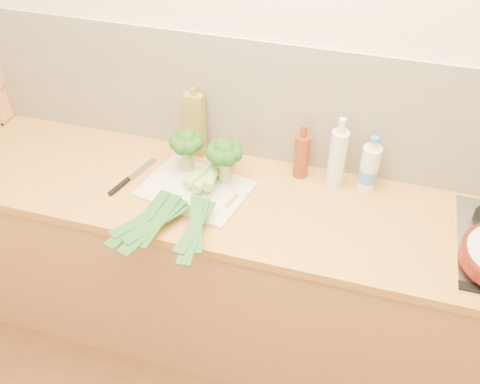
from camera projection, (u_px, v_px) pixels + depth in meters
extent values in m
plane|color=beige|center=(286.00, 77.00, 2.08)|extent=(3.50, 0.00, 3.50)
cube|color=silver|center=(284.00, 107.00, 2.15)|extent=(3.20, 0.02, 0.54)
cube|color=#AC7647|center=(261.00, 280.00, 2.42)|extent=(3.20, 0.60, 0.86)
cube|color=#BF8038|center=(264.00, 206.00, 2.13)|extent=(3.20, 0.62, 0.04)
cube|color=beige|center=(196.00, 189.00, 2.17)|extent=(0.47, 0.38, 0.01)
cylinder|color=#85A560|center=(188.00, 159.00, 2.23)|extent=(0.05, 0.05, 0.10)
sphere|color=#163D10|center=(186.00, 139.00, 2.16)|extent=(0.09, 0.09, 0.09)
sphere|color=#163D10|center=(195.00, 144.00, 2.16)|extent=(0.06, 0.06, 0.06)
sphere|color=#163D10|center=(195.00, 139.00, 2.19)|extent=(0.06, 0.06, 0.06)
sphere|color=#163D10|center=(188.00, 137.00, 2.20)|extent=(0.06, 0.06, 0.06)
sphere|color=#163D10|center=(180.00, 138.00, 2.19)|extent=(0.06, 0.06, 0.06)
sphere|color=#163D10|center=(177.00, 143.00, 2.17)|extent=(0.06, 0.06, 0.06)
sphere|color=#163D10|center=(181.00, 147.00, 2.15)|extent=(0.06, 0.06, 0.06)
sphere|color=#163D10|center=(189.00, 147.00, 2.14)|extent=(0.06, 0.06, 0.06)
cylinder|color=#85A560|center=(225.00, 171.00, 2.17)|extent=(0.05, 0.05, 0.10)
sphere|color=#163D10|center=(224.00, 149.00, 2.10)|extent=(0.09, 0.09, 0.09)
sphere|color=#163D10|center=(234.00, 154.00, 2.10)|extent=(0.07, 0.07, 0.07)
sphere|color=#163D10|center=(233.00, 149.00, 2.13)|extent=(0.07, 0.07, 0.07)
sphere|color=#163D10|center=(225.00, 146.00, 2.14)|extent=(0.07, 0.07, 0.07)
sphere|color=#163D10|center=(217.00, 148.00, 2.13)|extent=(0.07, 0.07, 0.07)
sphere|color=#163D10|center=(214.00, 153.00, 2.10)|extent=(0.07, 0.07, 0.07)
sphere|color=#163D10|center=(219.00, 158.00, 2.08)|extent=(0.07, 0.07, 0.07)
sphere|color=#163D10|center=(228.00, 158.00, 2.08)|extent=(0.07, 0.07, 0.07)
cylinder|color=white|center=(222.00, 158.00, 2.28)|extent=(0.08, 0.14, 0.04)
cylinder|color=#87B75B|center=(200.00, 175.00, 2.19)|extent=(0.10, 0.17, 0.04)
cube|color=#19481C|center=(146.00, 218.00, 2.00)|extent=(0.19, 0.28, 0.02)
cube|color=#19481C|center=(142.00, 220.00, 1.99)|extent=(0.16, 0.34, 0.01)
cube|color=#19481C|center=(147.00, 215.00, 2.00)|extent=(0.09, 0.28, 0.02)
cylinder|color=white|center=(226.00, 162.00, 2.23)|extent=(0.07, 0.13, 0.04)
cylinder|color=#87B75B|center=(207.00, 179.00, 2.15)|extent=(0.09, 0.16, 0.04)
cube|color=#19481C|center=(158.00, 223.00, 1.95)|extent=(0.18, 0.29, 0.02)
cube|color=#19481C|center=(154.00, 225.00, 1.94)|extent=(0.15, 0.34, 0.01)
cube|color=#19481C|center=(159.00, 220.00, 1.96)|extent=(0.07, 0.28, 0.02)
cylinder|color=white|center=(217.00, 159.00, 2.22)|extent=(0.05, 0.11, 0.04)
cylinder|color=#87B75B|center=(211.00, 177.00, 2.13)|extent=(0.06, 0.14, 0.04)
cube|color=#19481C|center=(195.00, 226.00, 1.91)|extent=(0.06, 0.30, 0.02)
cube|color=#19481C|center=(194.00, 230.00, 1.90)|extent=(0.09, 0.34, 0.01)
cube|color=#19481C|center=(196.00, 223.00, 1.92)|extent=(0.13, 0.28, 0.02)
cube|color=silver|center=(142.00, 169.00, 2.28)|extent=(0.08, 0.18, 0.00)
cylinder|color=black|center=(119.00, 186.00, 2.18)|extent=(0.05, 0.12, 0.02)
cube|color=tan|center=(0.00, 92.00, 2.47)|extent=(0.01, 0.10, 0.31)
cube|color=olive|center=(195.00, 125.00, 2.28)|extent=(0.08, 0.05, 0.29)
cylinder|color=olive|center=(193.00, 92.00, 2.17)|extent=(0.02, 0.02, 0.03)
cylinder|color=silver|center=(337.00, 159.00, 2.12)|extent=(0.07, 0.07, 0.26)
cylinder|color=silver|center=(342.00, 126.00, 2.02)|extent=(0.03, 0.03, 0.06)
cylinder|color=maroon|center=(302.00, 156.00, 2.19)|extent=(0.06, 0.06, 0.20)
cylinder|color=maroon|center=(304.00, 131.00, 2.11)|extent=(0.03, 0.03, 0.05)
cylinder|color=silver|center=(369.00, 168.00, 2.12)|extent=(0.08, 0.08, 0.20)
cylinder|color=silver|center=(374.00, 145.00, 2.05)|extent=(0.03, 0.03, 0.03)
cylinder|color=#3587C7|center=(368.00, 174.00, 2.14)|extent=(0.08, 0.08, 0.06)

